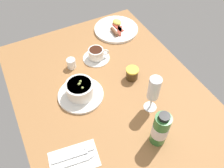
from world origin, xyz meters
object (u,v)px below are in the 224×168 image
(porridge_bowl, at_px, (80,91))
(sauce_bottle_green, at_px, (160,129))
(wine_glass, at_px, (154,90))
(breakfast_plate, at_px, (116,29))
(cutlery_setting, at_px, (75,159))
(creamer_jug, at_px, (71,63))
(jam_jar, at_px, (132,74))
(coffee_cup, at_px, (96,55))

(porridge_bowl, xyz_separation_m, sauce_bottle_green, (0.34, 0.19, 0.05))
(wine_glass, height_order, breakfast_plate, wine_glass)
(cutlery_setting, distance_m, sauce_bottle_green, 0.34)
(sauce_bottle_green, bearing_deg, creamer_jug, -163.60)
(porridge_bowl, bearing_deg, creamer_jug, 171.50)
(wine_glass, distance_m, jam_jar, 0.21)
(porridge_bowl, xyz_separation_m, jam_jar, (0.01, 0.26, -0.01))
(coffee_cup, xyz_separation_m, sauce_bottle_green, (0.54, 0.02, 0.06))
(creamer_jug, bearing_deg, cutlery_setting, -19.48)
(wine_glass, xyz_separation_m, jam_jar, (-0.19, 0.02, -0.09))
(porridge_bowl, distance_m, jam_jar, 0.26)
(coffee_cup, xyz_separation_m, breakfast_plate, (-0.17, 0.21, -0.02))
(cutlery_setting, distance_m, jam_jar, 0.47)
(porridge_bowl, bearing_deg, wine_glass, 51.14)
(sauce_bottle_green, relative_size, breakfast_plate, 0.68)
(coffee_cup, bearing_deg, wine_glass, 11.45)
(cutlery_setting, xyz_separation_m, coffee_cup, (-0.46, 0.30, 0.02))
(wine_glass, bearing_deg, porridge_bowl, -128.86)
(coffee_cup, bearing_deg, cutlery_setting, -33.27)
(wine_glass, distance_m, breakfast_plate, 0.59)
(sauce_bottle_green, bearing_deg, breakfast_plate, 164.89)
(coffee_cup, xyz_separation_m, jam_jar, (0.21, 0.10, 0.00))
(coffee_cup, distance_m, sauce_bottle_green, 0.54)
(porridge_bowl, height_order, wine_glass, wine_glass)
(creamer_jug, relative_size, jam_jar, 0.94)
(cutlery_setting, xyz_separation_m, wine_glass, (-0.07, 0.38, 0.12))
(jam_jar, height_order, sauce_bottle_green, sauce_bottle_green)
(porridge_bowl, height_order, cutlery_setting, porridge_bowl)
(breakfast_plate, bearing_deg, cutlery_setting, -39.10)
(wine_glass, bearing_deg, coffee_cup, -168.55)
(creamer_jug, height_order, wine_glass, wine_glass)
(creamer_jug, distance_m, jam_jar, 0.31)
(porridge_bowl, relative_size, cutlery_setting, 1.06)
(jam_jar, bearing_deg, sauce_bottle_green, -13.17)
(creamer_jug, xyz_separation_m, breakfast_plate, (-0.17, 0.35, -0.02))
(porridge_bowl, distance_m, sauce_bottle_green, 0.39)
(cutlery_setting, bearing_deg, coffee_cup, 146.73)
(creamer_jug, height_order, jam_jar, jam_jar)
(coffee_cup, xyz_separation_m, wine_glass, (0.39, 0.08, 0.10))
(cutlery_setting, height_order, jam_jar, jam_jar)
(creamer_jug, bearing_deg, jam_jar, 48.93)
(wine_glass, bearing_deg, jam_jar, 175.21)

